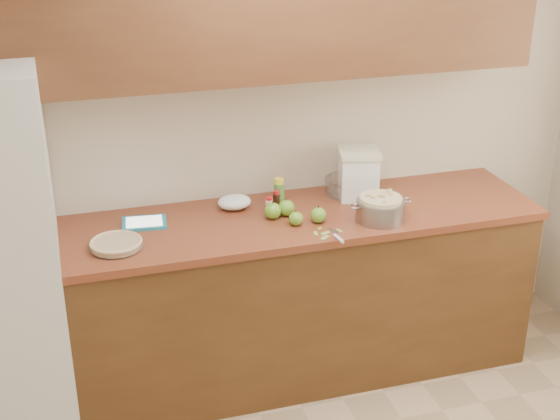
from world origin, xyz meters
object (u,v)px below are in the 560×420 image
object	(u,v)px
flour_canister	(359,174)
pie	(116,244)
colander	(380,209)
tablet	(144,223)

from	to	relation	value
flour_canister	pie	bearing A→B (deg)	-169.00
colander	tablet	distance (m)	1.17
tablet	colander	bearing A→B (deg)	-7.71
pie	flour_canister	world-z (taller)	flour_canister
flour_canister	tablet	xyz separation A→B (m)	(-1.13, -0.03, -0.12)
tablet	pie	bearing A→B (deg)	-118.60
pie	colander	world-z (taller)	colander
pie	flour_canister	size ratio (longest dim) A/B	0.96
tablet	flour_canister	bearing A→B (deg)	7.51
colander	flour_canister	bearing A→B (deg)	89.28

